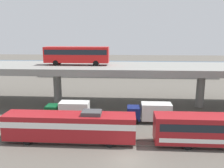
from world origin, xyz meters
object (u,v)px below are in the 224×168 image
Objects in this scene: train_locomotive at (63,125)px; parked_car_1 at (129,68)px; parked_car_0 at (67,68)px; parked_car_2 at (169,69)px; parked_car_3 at (79,66)px; transit_bus_on_overpass at (77,54)px; service_truck_west at (150,112)px; service_truck_east at (69,110)px.

parked_car_1 is at bearing -100.20° from train_locomotive.
train_locomotive is at bearing -76.23° from parked_car_0.
parked_car_2 is 30.71m from parked_car_3.
parked_car_2 is (21.86, 48.95, 0.27)m from train_locomotive.
parked_car_1 and parked_car_3 have the same top height.
transit_bus_on_overpass is 1.76× the size of service_truck_west.
parked_car_0 is (-23.59, 40.81, 0.83)m from service_truck_west.
train_locomotive is at bearing 95.14° from transit_bus_on_overpass.
parked_car_2 and parked_car_3 have the same top height.
transit_bus_on_overpass is 2.79× the size of parked_car_2.
service_truck_east is 1.58× the size of parked_car_2.
train_locomotive is 2.61× the size of service_truck_east.
train_locomotive is 50.05m from parked_car_1.
service_truck_east is 42.20m from parked_car_0.
service_truck_west is 49.31m from parked_car_3.
transit_bus_on_overpass is 35.69m from parked_car_1.
transit_bus_on_overpass reaches higher than parked_car_1.
service_truck_east is at bearing -81.37° from train_locomotive.
parked_car_0 is 0.99× the size of parked_car_1.
train_locomotive reaches higher than parked_car_1.
parked_car_3 is at bearing -65.56° from service_truck_west.
parked_car_3 is at bearing 51.96° from parked_car_0.
transit_bus_on_overpass is 1.76× the size of service_truck_east.
train_locomotive reaches higher than parked_car_3.
parked_car_0 is at bearing -75.30° from service_truck_east.
transit_bus_on_overpass reaches higher than service_truck_west.
train_locomotive reaches higher than parked_car_2.
parked_car_2 is at bearing 1.06° from parked_car_0.
parked_car_0 is 20.73m from parked_car_1.
transit_bus_on_overpass is at bearing -78.81° from parked_car_3.
parked_car_2 is 0.96× the size of parked_car_3.
service_truck_west is at bearing -180.00° from service_truck_east.
parked_car_3 is (-20.40, 44.89, 0.83)m from service_truck_west.
parked_car_2 reaches higher than service_truck_west.
service_truck_east is 47.40m from parked_car_2.
service_truck_west is (11.75, 7.52, -0.55)m from train_locomotive.
parked_car_0 is at bearing -178.94° from parked_car_2.
parked_car_0 is 33.71m from parked_car_2.
service_truck_east is at bearing -103.48° from parked_car_1.
service_truck_west is 42.65m from parked_car_2.
service_truck_east is (-12.89, 0.00, 0.00)m from service_truck_west.
parked_car_1 is at bearing -10.17° from parked_car_3.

